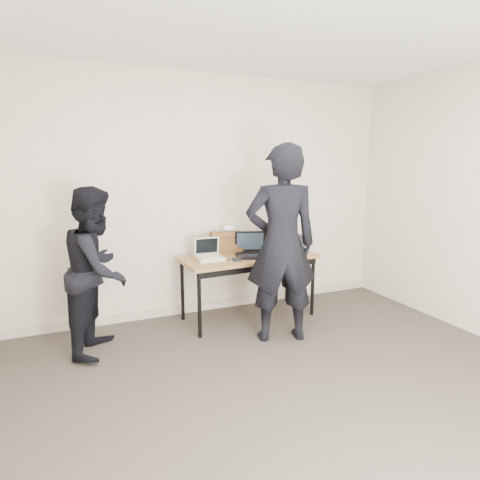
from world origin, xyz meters
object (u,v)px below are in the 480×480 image
laptop_right (279,245)px  person_observer (97,270)px  laptop_beige (210,255)px  desk (249,261)px  leather_satchel (226,242)px  person_typist (281,245)px  equipment_box (290,241)px  laptop_center (251,251)px

laptop_right → person_observer: bearing=170.2°
laptop_beige → desk: bearing=0.1°
laptop_right → leather_satchel: size_ratio=1.07×
laptop_beige → laptop_right: size_ratio=0.69×
leather_satchel → person_typist: bearing=-64.2°
desk → leather_satchel: leather_satchel is taller
laptop_right → equipment_box: (0.17, 0.03, 0.03)m
laptop_center → person_typist: (0.04, -0.60, 0.18)m
laptop_center → laptop_beige: bearing=-165.1°
laptop_beige → laptop_center: (0.48, -0.02, 0.01)m
desk → person_typist: 0.68m
laptop_center → person_observer: 1.63m
desk → leather_satchel: 0.35m
person_typist → laptop_right: bearing=-103.3°
equipment_box → laptop_center: bearing=-161.5°
desk → laptop_center: size_ratio=3.60×
laptop_right → equipment_box: laptop_right is taller
leather_satchel → laptop_right: bearing=3.6°
desk → leather_satchel: size_ratio=4.00×
laptop_right → laptop_center: bearing=-177.8°
person_observer → desk: bearing=-62.4°
laptop_beige → equipment_box: size_ratio=1.03×
laptop_beige → person_observer: size_ratio=0.19×
equipment_box → person_observer: bearing=-170.7°
laptop_beige → equipment_box: laptop_beige is taller
laptop_beige → person_observer: person_observer is taller
laptop_beige → person_observer: 1.16m
desk → person_typist: person_typist is taller
laptop_beige → laptop_center: size_ratio=0.67×
desk → person_observer: bearing=-177.3°
desk → equipment_box: size_ratio=5.55×
desk → laptop_beige: (-0.46, 0.01, 0.10)m
desk → laptop_right: bearing=15.6°
person_observer → equipment_box: bearing=-59.3°
desk → laptop_center: bearing=-36.4°
leather_satchel → person_observer: 1.48m
leather_satchel → laptop_beige: bearing=-132.2°
desk → person_typist: bearing=-87.7°
laptop_right → person_observer: (-2.06, -0.33, -0.01)m
laptop_right → leather_satchel: 0.65m
laptop_beige → person_typist: (0.52, -0.62, 0.19)m
laptop_center → laptop_right: (0.44, 0.17, -0.01)m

